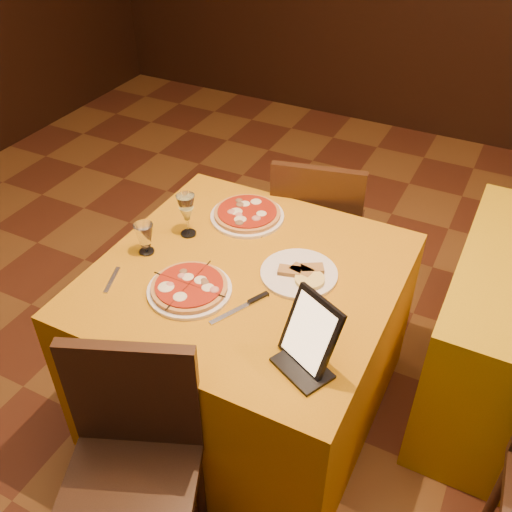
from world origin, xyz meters
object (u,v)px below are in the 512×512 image
at_px(chair_main_far, 319,229).
at_px(pizza_near, 189,288).
at_px(pizza_far, 247,215).
at_px(wine_glass, 187,215).
at_px(tablet, 311,332).
at_px(chair_main_near, 128,492).
at_px(main_table, 248,341).
at_px(water_glass, 145,239).

height_order(chair_main_far, pizza_near, chair_main_far).
bearing_deg(pizza_far, chair_main_far, 69.84).
relative_size(wine_glass, tablet, 0.78).
distance_m(chair_main_near, tablet, 0.76).
xyz_separation_m(chair_main_far, tablet, (0.37, -1.07, 0.41)).
height_order(chair_main_near, tablet, tablet).
bearing_deg(main_table, water_glass, -170.54).
bearing_deg(chair_main_far, pizza_far, 56.84).
bearing_deg(pizza_far, main_table, -62.77).
xyz_separation_m(main_table, pizza_far, (-0.17, 0.32, 0.39)).
bearing_deg(chair_main_near, pizza_near, 79.76).
bearing_deg(chair_main_far, chair_main_near, 77.00).
distance_m(chair_main_far, pizza_near, 1.03).
height_order(main_table, chair_main_far, chair_main_far).
bearing_deg(chair_main_near, tablet, 31.10).
height_order(wine_glass, tablet, tablet).
height_order(water_glass, tablet, tablet).
height_order(main_table, water_glass, water_glass).
distance_m(chair_main_far, water_glass, 1.01).
relative_size(pizza_far, wine_glass, 1.66).
height_order(main_table, chair_main_near, chair_main_near).
bearing_deg(water_glass, pizza_near, -23.82).
distance_m(main_table, pizza_near, 0.45).
bearing_deg(tablet, chair_main_far, 135.39).
bearing_deg(main_table, tablet, -37.81).
xyz_separation_m(chair_main_near, pizza_near, (-0.13, 0.61, 0.31)).
distance_m(main_table, tablet, 0.68).
xyz_separation_m(chair_main_far, water_glass, (-0.41, -0.85, 0.36)).
xyz_separation_m(main_table, chair_main_far, (0.00, 0.78, 0.08)).
relative_size(wine_glass, water_glass, 1.46).
bearing_deg(tablet, water_glass, -169.74).
distance_m(pizza_far, wine_glass, 0.28).
height_order(pizza_near, water_glass, water_glass).
bearing_deg(water_glass, chair_main_near, -60.81).
height_order(pizza_far, water_glass, water_glass).
bearing_deg(main_table, pizza_near, -125.15).
bearing_deg(wine_glass, chair_main_near, -70.23).
relative_size(pizza_near, tablet, 1.26).
bearing_deg(chair_main_near, water_glass, 96.61).
distance_m(pizza_near, tablet, 0.53).
height_order(chair_main_near, wine_glass, wine_glass).
bearing_deg(wine_glass, pizza_far, 53.49).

